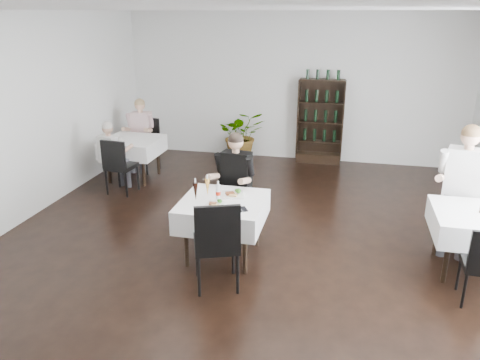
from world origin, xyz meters
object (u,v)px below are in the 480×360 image
Objects in this scene: main_table at (223,211)px; wine_shelf at (320,122)px; potted_tree at (242,135)px; diner_main at (234,177)px.

wine_shelf is at bearing 78.22° from main_table.
wine_shelf is at bearing 4.04° from potted_tree.
potted_tree is (-0.72, 4.20, -0.10)m from main_table.
potted_tree is 3.60m from diner_main.
wine_shelf is 1.65m from potted_tree.
wine_shelf is 4.41m from main_table.
diner_main reaches higher than potted_tree.
main_table is 4.26m from potted_tree.
main_table is at bearing -87.93° from diner_main.
wine_shelf reaches higher than potted_tree.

